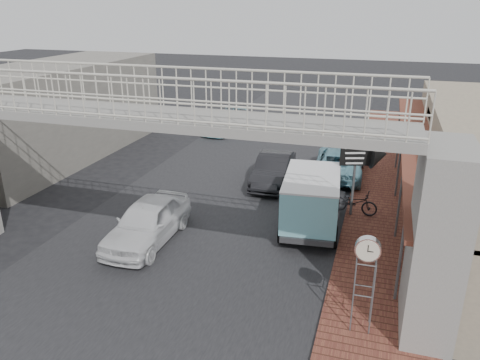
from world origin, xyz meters
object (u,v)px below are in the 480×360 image
Objects in this scene: angkot_curb at (339,162)px; street_clock at (367,253)px; angkot_van at (312,194)px; angkot_far at (224,122)px; dark_sedan at (273,169)px; motorcycle_near at (354,202)px; white_hatchback at (147,222)px; arrow_sign at (376,155)px; motorcycle_far at (364,156)px.

angkot_curb is 1.94× the size of street_clock.
angkot_van reaches higher than angkot_curb.
dark_sedan is at bearing -52.41° from angkot_far.
white_hatchback is at bearing 131.91° from motorcycle_near.
angkot_far is at bearing -39.22° from angkot_curb.
white_hatchback reaches higher than angkot_curb.
dark_sedan is (2.91, 6.91, -0.06)m from white_hatchback.
angkot_far is (-2.46, 15.37, -0.12)m from white_hatchback.
angkot_van is (-0.39, -6.16, 0.67)m from angkot_curb.
dark_sedan is 0.84× the size of angkot_curb.
white_hatchback is 8.14m from motorcycle_near.
dark_sedan is at bearing 66.59° from motorcycle_near.
white_hatchback is 1.72× the size of street_clock.
arrow_sign reaches higher than angkot_van.
angkot_curb is (5.74, 8.98, -0.06)m from white_hatchback.
angkot_curb is at bearing 80.89° from angkot_van.
white_hatchback is 1.05× the size of dark_sedan.
white_hatchback is at bearing 176.70° from motorcycle_far.
motorcycle_far is at bearing 9.08° from motorcycle_near.
angkot_far is at bearing 92.86° from motorcycle_far.
motorcycle_far is (1.49, 7.96, -0.82)m from angkot_van.
angkot_far is (-5.37, 8.46, -0.06)m from dark_sedan.
street_clock is (2.22, -5.57, 0.89)m from angkot_van.
white_hatchback is 1.45× the size of arrow_sign.
dark_sedan is 2.34× the size of motorcycle_near.
angkot_van reaches higher than dark_sedan.
angkot_curb is (2.83, 2.07, 0.00)m from dark_sedan.
angkot_van is 8.14m from motorcycle_far.
motorcycle_far is 0.48× the size of arrow_sign.
motorcycle_near is at bearing 94.22° from street_clock.
white_hatchback is 10.66m from angkot_curb.
motorcycle_far is at bearing 91.50° from street_clock.
dark_sedan is 2.84× the size of motorcycle_far.
white_hatchback is at bearing -167.37° from arrow_sign.
angkot_van reaches higher than angkot_far.
white_hatchback is 2.98× the size of motorcycle_far.
white_hatchback is 0.98× the size of angkot_van.
motorcycle_near is 7.39m from street_clock.
angkot_curb is 2.77× the size of motorcycle_near.
dark_sedan is 10.02m from angkot_far.
street_clock reaches higher than motorcycle_near.
arrow_sign is at bearing 89.18° from street_clock.
angkot_far is 14.37m from motorcycle_near.
angkot_curb is 5.23m from arrow_sign.
white_hatchback is at bearing -157.65° from angkot_van.
arrow_sign is at bearing 109.52° from angkot_curb.
arrow_sign is (-0.10, 7.18, 0.34)m from street_clock.
arrow_sign is at bearing -79.29° from motorcycle_near.
dark_sedan reaches higher than motorcycle_far.
street_clock is at bearing -147.84° from motorcycle_far.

